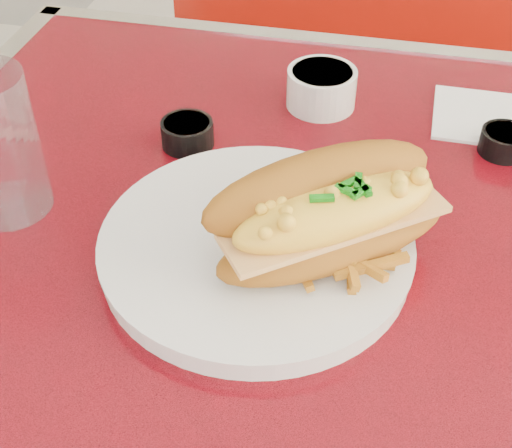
% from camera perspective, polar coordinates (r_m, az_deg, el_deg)
% --- Properties ---
extents(diner_table, '(1.23, 0.83, 0.77)m').
position_cam_1_polar(diner_table, '(0.83, 13.08, -9.86)').
color(diner_table, red).
rests_on(diner_table, ground).
extents(booth_bench_far, '(1.20, 0.51, 0.90)m').
position_cam_1_polar(booth_bench_far, '(1.65, 12.74, 4.83)').
color(booth_bench_far, maroon).
rests_on(booth_bench_far, ground).
extents(dinner_plate, '(0.31, 0.31, 0.02)m').
position_cam_1_polar(dinner_plate, '(0.67, 0.00, -1.81)').
color(dinner_plate, silver).
rests_on(dinner_plate, diner_table).
extents(mac_hoagie, '(0.25, 0.22, 0.10)m').
position_cam_1_polar(mac_hoagie, '(0.63, 5.88, 0.97)').
color(mac_hoagie, '#9F6019').
rests_on(mac_hoagie, dinner_plate).
extents(fries_pile, '(0.11, 0.10, 0.03)m').
position_cam_1_polar(fries_pile, '(0.65, 6.30, -1.29)').
color(fries_pile, orange).
rests_on(fries_pile, dinner_plate).
extents(fork, '(0.04, 0.14, 0.00)m').
position_cam_1_polar(fork, '(0.67, 6.73, -1.02)').
color(fork, '#B8B9BD').
rests_on(fork, dinner_plate).
extents(gravy_ramekin, '(0.11, 0.11, 0.05)m').
position_cam_1_polar(gravy_ramekin, '(0.88, 5.26, 10.86)').
color(gravy_ramekin, silver).
rests_on(gravy_ramekin, diner_table).
extents(sauce_cup_left, '(0.07, 0.07, 0.03)m').
position_cam_1_polar(sauce_cup_left, '(0.82, -5.52, 7.31)').
color(sauce_cup_left, black).
rests_on(sauce_cup_left, diner_table).
extents(sauce_cup_right, '(0.07, 0.07, 0.03)m').
position_cam_1_polar(sauce_cup_right, '(0.85, 19.26, 6.29)').
color(sauce_cup_right, black).
rests_on(sauce_cup_right, diner_table).
extents(paper_napkin, '(0.12, 0.12, 0.00)m').
position_cam_1_polar(paper_napkin, '(0.91, 17.77, 8.16)').
color(paper_napkin, white).
rests_on(paper_napkin, diner_table).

